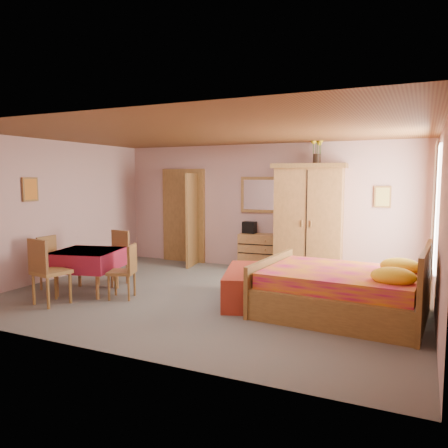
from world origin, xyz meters
The scene contains 23 objects.
floor centered at (0.00, 0.00, 0.00)m, with size 6.50×6.50×0.00m, color slate.
ceiling centered at (0.00, 0.00, 2.60)m, with size 6.50×6.50×0.00m, color brown.
wall_back centered at (0.00, 2.50, 1.30)m, with size 6.50×0.10×2.60m, color tan.
wall_front centered at (0.00, -2.50, 1.30)m, with size 6.50×0.10×2.60m, color tan.
wall_left centered at (-3.25, 0.00, 1.30)m, with size 0.10×5.00×2.60m, color tan.
wall_right centered at (3.25, 0.00, 1.30)m, with size 0.10×5.00×2.60m, color tan.
doorway centered at (-1.90, 2.47, 1.02)m, with size 1.06×0.12×2.15m, color #9E6B35.
window centered at (3.21, 1.20, 1.45)m, with size 0.08×1.40×1.95m, color white.
picture_left centered at (-3.22, -0.60, 1.70)m, with size 0.04×0.32×0.42m, color orange.
picture_back centered at (2.35, 2.47, 1.55)m, with size 0.30×0.04×0.40m, color #D8BF59.
chest_of_drawers centered at (-0.02, 2.28, 0.37)m, with size 0.79×0.40×0.75m, color #A16836.
wall_mirror centered at (-0.02, 2.49, 1.55)m, with size 0.95×0.05×0.75m, color white.
stereo centered at (-0.24, 2.31, 0.87)m, with size 0.26×0.19×0.25m, color black.
floor_lamp centered at (0.43, 2.37, 0.92)m, with size 0.23×0.23×1.84m, color black.
wardrobe centered at (1.04, 2.18, 1.08)m, with size 1.38×0.71×2.17m, color #A66E38.
sunflower_vase centered at (1.15, 2.30, 2.43)m, with size 0.21×0.21×0.52m, color yellow.
bed centered at (2.06, -0.05, 0.51)m, with size 2.22×1.74×1.03m, color #B91259.
bench centered at (0.59, -0.01, 0.25)m, with size 0.55×1.48×0.49m, color maroon.
dining_table centered at (-1.97, -0.62, 0.36)m, with size 0.97×0.97×0.71m, color maroon.
chair_south centered at (-1.99, -1.36, 0.50)m, with size 0.46×0.46×1.01m, color olive.
chair_north centered at (-1.96, 0.02, 0.48)m, with size 0.43×0.43×0.95m, color #A16436.
chair_west centered at (-2.63, -0.67, 0.45)m, with size 0.41×0.41×0.91m, color #965F33.
chair_east centered at (-1.24, -0.66, 0.43)m, with size 0.39×0.39×0.86m, color olive.
Camera 1 is at (3.05, -6.13, 1.89)m, focal length 35.00 mm.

